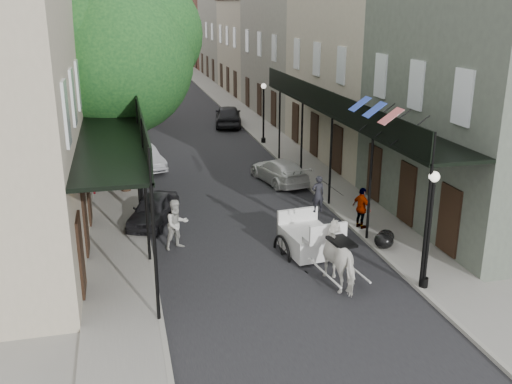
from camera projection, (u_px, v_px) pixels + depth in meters
ground at (278, 276)px, 18.60m from camera, size 140.00×140.00×0.00m
road at (195, 141)px, 37.06m from camera, size 8.00×90.00×0.01m
sidewalk_left at (116, 144)px, 35.93m from camera, size 2.20×90.00×0.12m
sidewalk_right at (269, 136)px, 38.16m from camera, size 2.20×90.00×0.12m
building_row_left at (60, 49)px, 42.74m from camera, size 5.00×80.00×10.50m
building_row_right at (281, 46)px, 46.58m from camera, size 5.00×80.00×10.50m
gallery_left at (116, 120)px, 22.71m from camera, size 2.20×18.05×4.88m
gallery_right at (341, 110)px, 24.85m from camera, size 2.20×18.05×4.88m
tree_near at (125, 51)px, 25.03m from camera, size 7.31×6.80×9.63m
tree_far at (120, 45)px, 38.15m from camera, size 6.45×6.00×8.61m
lamppost_right_near at (429, 229)px, 17.03m from camera, size 0.32×0.32×3.71m
lamppost_left at (138, 174)px, 22.58m from camera, size 0.32×0.32×3.71m
lamppost_right_far at (264, 112)px, 35.49m from camera, size 0.32×0.32×3.71m
horse at (343, 257)px, 17.79m from camera, size 1.24×2.28×1.84m
carriage at (304, 218)px, 20.26m from camera, size 2.09×2.88×3.08m
pedestrian_walking at (177, 224)px, 20.42m from camera, size 1.10×0.99×1.85m
pedestrian_sidewalk_left at (129, 139)px, 33.03m from camera, size 1.27×1.23×1.74m
pedestrian_sidewalk_right at (362, 208)px, 22.02m from camera, size 0.70×1.04×1.64m
car_left_near at (154, 209)px, 22.89m from camera, size 2.61×3.75×1.18m
car_left_mid at (143, 158)px, 30.52m from camera, size 2.44×4.04×1.26m
car_left_far at (135, 100)px, 48.65m from camera, size 2.93×5.35×1.42m
car_right_near at (279, 171)px, 28.19m from camera, size 2.42×4.35×1.19m
car_right_far at (228, 116)px, 41.36m from camera, size 2.59×4.79×1.55m
trash_bags at (385, 239)px, 20.52m from camera, size 0.95×1.10×0.59m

